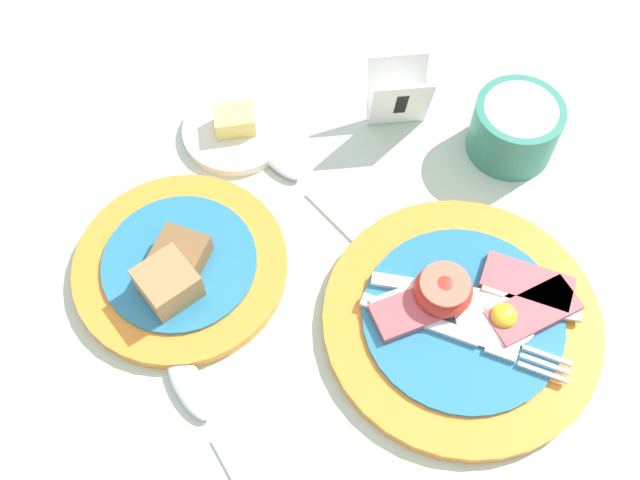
{
  "coord_description": "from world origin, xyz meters",
  "views": [
    {
      "loc": [
        -0.03,
        -0.25,
        0.61
      ],
      "look_at": [
        -0.05,
        0.09,
        0.02
      ],
      "focal_mm": 42.0,
      "sensor_mm": 36.0,
      "label": 1
    }
  ],
  "objects_px": {
    "breakfast_plate": "(464,316)",
    "bread_plate": "(179,267)",
    "butter_dish": "(236,129)",
    "teaspoon_by_saucer": "(204,413)",
    "number_card": "(399,96)",
    "sugar_cup": "(515,127)",
    "teaspoon_near_cup": "(295,175)"
  },
  "relations": [
    {
      "from": "breakfast_plate",
      "to": "bread_plate",
      "type": "distance_m",
      "value": 0.26
    },
    {
      "from": "number_card",
      "to": "bread_plate",
      "type": "bearing_deg",
      "value": -145.02
    },
    {
      "from": "breakfast_plate",
      "to": "sugar_cup",
      "type": "relative_size",
      "value": 2.84
    },
    {
      "from": "breakfast_plate",
      "to": "teaspoon_near_cup",
      "type": "distance_m",
      "value": 0.22
    },
    {
      "from": "sugar_cup",
      "to": "number_card",
      "type": "relative_size",
      "value": 1.18
    },
    {
      "from": "bread_plate",
      "to": "sugar_cup",
      "type": "height_order",
      "value": "sugar_cup"
    },
    {
      "from": "teaspoon_by_saucer",
      "to": "teaspoon_near_cup",
      "type": "bearing_deg",
      "value": -47.89
    },
    {
      "from": "sugar_cup",
      "to": "butter_dish",
      "type": "bearing_deg",
      "value": 178.24
    },
    {
      "from": "breakfast_plate",
      "to": "teaspoon_by_saucer",
      "type": "bearing_deg",
      "value": -157.35
    },
    {
      "from": "butter_dish",
      "to": "teaspoon_by_saucer",
      "type": "xyz_separation_m",
      "value": [
        -0.0,
        -0.3,
        -0.0
      ]
    },
    {
      "from": "breakfast_plate",
      "to": "teaspoon_by_saucer",
      "type": "height_order",
      "value": "breakfast_plate"
    },
    {
      "from": "number_card",
      "to": "teaspoon_by_saucer",
      "type": "distance_m",
      "value": 0.36
    },
    {
      "from": "sugar_cup",
      "to": "teaspoon_near_cup",
      "type": "xyz_separation_m",
      "value": [
        -0.22,
        -0.04,
        -0.03
      ]
    },
    {
      "from": "bread_plate",
      "to": "breakfast_plate",
      "type": "bearing_deg",
      "value": -8.96
    },
    {
      "from": "teaspoon_near_cup",
      "to": "breakfast_plate",
      "type": "bearing_deg",
      "value": -175.99
    },
    {
      "from": "number_card",
      "to": "teaspoon_by_saucer",
      "type": "xyz_separation_m",
      "value": [
        -0.17,
        -0.32,
        -0.03
      ]
    },
    {
      "from": "butter_dish",
      "to": "teaspoon_by_saucer",
      "type": "distance_m",
      "value": 0.3
    },
    {
      "from": "teaspoon_by_saucer",
      "to": "breakfast_plate",
      "type": "bearing_deg",
      "value": -100.58
    },
    {
      "from": "bread_plate",
      "to": "butter_dish",
      "type": "xyz_separation_m",
      "value": [
        0.04,
        0.16,
        -0.0
      ]
    },
    {
      "from": "butter_dish",
      "to": "teaspoon_near_cup",
      "type": "xyz_separation_m",
      "value": [
        0.06,
        -0.05,
        -0.0
      ]
    },
    {
      "from": "sugar_cup",
      "to": "teaspoon_by_saucer",
      "type": "height_order",
      "value": "sugar_cup"
    },
    {
      "from": "breakfast_plate",
      "to": "teaspoon_near_cup",
      "type": "relative_size",
      "value": 1.59
    },
    {
      "from": "breakfast_plate",
      "to": "butter_dish",
      "type": "bearing_deg",
      "value": 137.17
    },
    {
      "from": "sugar_cup",
      "to": "butter_dish",
      "type": "relative_size",
      "value": 0.79
    },
    {
      "from": "bread_plate",
      "to": "butter_dish",
      "type": "distance_m",
      "value": 0.17
    },
    {
      "from": "number_card",
      "to": "teaspoon_near_cup",
      "type": "height_order",
      "value": "number_card"
    },
    {
      "from": "number_card",
      "to": "teaspoon_by_saucer",
      "type": "relative_size",
      "value": 0.43
    },
    {
      "from": "butter_dish",
      "to": "number_card",
      "type": "height_order",
      "value": "number_card"
    },
    {
      "from": "teaspoon_by_saucer",
      "to": "teaspoon_near_cup",
      "type": "height_order",
      "value": "same"
    },
    {
      "from": "sugar_cup",
      "to": "butter_dish",
      "type": "xyz_separation_m",
      "value": [
        -0.28,
        0.01,
        -0.02
      ]
    },
    {
      "from": "breakfast_plate",
      "to": "sugar_cup",
      "type": "distance_m",
      "value": 0.21
    },
    {
      "from": "bread_plate",
      "to": "number_card",
      "type": "xyz_separation_m",
      "value": [
        0.2,
        0.19,
        0.03
      ]
    }
  ]
}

